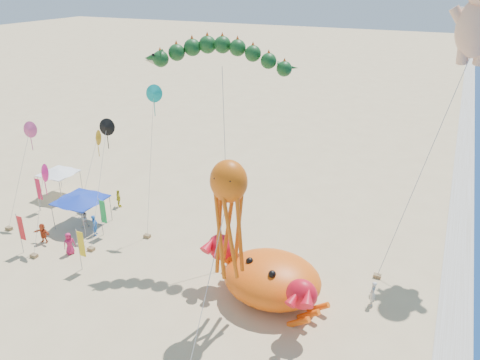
% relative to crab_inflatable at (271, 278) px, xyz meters
% --- Properties ---
extents(ground, '(320.00, 320.00, 0.00)m').
position_rel_crab_inflatable_xyz_m(ground, '(-1.37, 0.72, -1.62)').
color(ground, '#D1B784').
rests_on(ground, ground).
extents(foam_strip, '(320.00, 320.00, 0.00)m').
position_rel_crab_inflatable_xyz_m(foam_strip, '(10.63, 0.72, -1.61)').
color(foam_strip, silver).
rests_on(foam_strip, ground).
extents(crab_inflatable, '(8.38, 7.03, 3.67)m').
position_rel_crab_inflatable_xyz_m(crab_inflatable, '(0.00, 0.00, 0.00)').
color(crab_inflatable, '#FF5C0D').
rests_on(crab_inflatable, ground).
extents(dragon_kite, '(9.64, 5.38, 14.82)m').
position_rel_crab_inflatable_xyz_m(dragon_kite, '(-5.65, 4.61, 12.12)').
color(dragon_kite, '#113F18').
rests_on(dragon_kite, ground).
extents(cherub_kite, '(4.70, 6.84, 18.96)m').
position_rel_crab_inflatable_xyz_m(cherub_kite, '(8.90, 10.72, 14.76)').
color(cherub_kite, '#EEB391').
rests_on(cherub_kite, ground).
extents(octopus_kite, '(2.06, 6.77, 9.91)m').
position_rel_crab_inflatable_xyz_m(octopus_kite, '(-1.74, -2.25, 5.38)').
color(octopus_kite, '#D6570B').
rests_on(octopus_kite, ground).
extents(canopy_blue, '(3.73, 3.73, 2.71)m').
position_rel_crab_inflatable_xyz_m(canopy_blue, '(-17.31, 2.55, 0.82)').
color(canopy_blue, gray).
rests_on(canopy_blue, ground).
extents(canopy_white, '(3.10, 3.10, 2.71)m').
position_rel_crab_inflatable_xyz_m(canopy_white, '(-22.99, 5.98, 0.82)').
color(canopy_white, gray).
rests_on(canopy_white, ground).
extents(feather_flags, '(9.96, 5.48, 3.20)m').
position_rel_crab_inflatable_xyz_m(feather_flags, '(-16.97, -0.05, 0.39)').
color(feather_flags, gray).
rests_on(feather_flags, ground).
extents(beachgoers, '(26.03, 8.51, 1.70)m').
position_rel_crab_inflatable_xyz_m(beachgoers, '(-15.52, 2.11, -0.80)').
color(beachgoers, '#BB1E53').
rests_on(beachgoers, ground).
extents(small_kites, '(11.27, 10.73, 11.50)m').
position_rel_crab_inflatable_xyz_m(small_kites, '(-16.60, 3.14, 5.32)').
color(small_kites, black).
rests_on(small_kites, ground).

